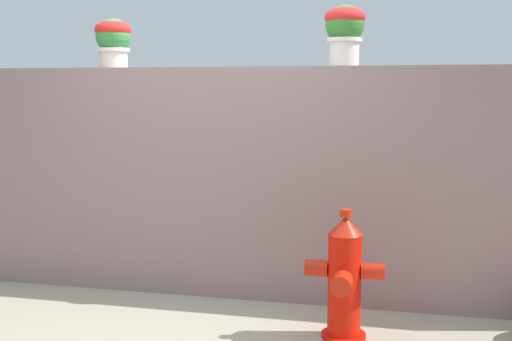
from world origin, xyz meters
name	(u,v)px	position (x,y,z in m)	size (l,w,h in m)	color
ground_plane	(188,330)	(0.00, 0.00, 0.00)	(24.00, 24.00, 0.00)	#A69C86
stone_wall	(223,181)	(0.00, 0.93, 0.94)	(6.52, 0.38, 1.88)	gray
potted_plant_1	(113,39)	(-0.95, 0.92, 2.12)	(0.31, 0.31, 0.41)	beige
potted_plant_2	(345,28)	(0.98, 0.94, 2.17)	(0.32, 0.32, 0.47)	silver
fire_hydrant	(344,280)	(1.09, 0.10, 0.41)	(0.54, 0.44, 0.90)	red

